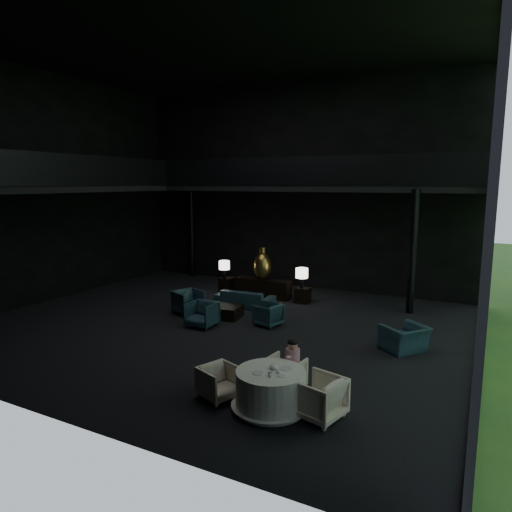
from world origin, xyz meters
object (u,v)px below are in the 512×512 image
at_px(window_armchair, 405,335).
at_px(dining_chair_west, 219,382).
at_px(console, 263,288).
at_px(coffee_table, 227,312).
at_px(side_table_left, 227,285).
at_px(dining_chair_north, 284,373).
at_px(side_table_right, 303,295).
at_px(table_lamp_right, 302,274).
at_px(dining_table, 271,392).
at_px(lounge_armchair_west, 188,300).
at_px(dining_chair_east, 319,394).
at_px(sofa, 245,296).
at_px(child, 293,354).
at_px(lounge_armchair_south, 202,312).
at_px(table_lamp_left, 224,266).
at_px(bronze_urn, 262,266).
at_px(lounge_armchair_east, 268,314).

bearing_deg(window_armchair, dining_chair_west, 4.10).
distance_m(console, coffee_table, 2.86).
relative_size(side_table_left, dining_chair_north, 0.77).
height_order(side_table_right, dining_chair_west, dining_chair_west).
xyz_separation_m(side_table_right, table_lamp_right, (0.00, -0.11, 0.78)).
bearing_deg(dining_table, lounge_armchair_west, 138.68).
bearing_deg(side_table_left, dining_chair_east, -49.49).
xyz_separation_m(sofa, lounge_armchair_west, (-1.26, -1.54, 0.08)).
xyz_separation_m(table_lamp_right, dining_chair_east, (3.21, -7.23, -0.61)).
relative_size(coffee_table, child, 1.33).
distance_m(dining_table, child, 1.06).
xyz_separation_m(console, side_table_left, (-1.60, 0.11, -0.06)).
relative_size(lounge_armchair_south, window_armchair, 0.88).
xyz_separation_m(console, sofa, (0.05, -1.47, 0.03)).
height_order(dining_chair_north, child, child).
bearing_deg(table_lamp_left, table_lamp_right, -1.27).
bearing_deg(side_table_left, sofa, -43.80).
bearing_deg(table_lamp_left, side_table_right, 0.77).
bearing_deg(table_lamp_left, console, 3.14).
relative_size(table_lamp_left, table_lamp_right, 0.95).
bearing_deg(lounge_armchair_west, dining_chair_north, -103.70).
xyz_separation_m(table_lamp_right, sofa, (-1.55, -1.31, -0.68)).
xyz_separation_m(dining_table, child, (0.04, 0.96, 0.43)).
bearing_deg(sofa, bronze_urn, -92.02).
distance_m(side_table_left, dining_chair_north, 8.69).
bearing_deg(child, lounge_armchair_east, -57.45).
height_order(coffee_table, dining_table, dining_table).
bearing_deg(coffee_table, dining_chair_north, -46.37).
bearing_deg(console, table_lamp_right, -5.66).
xyz_separation_m(bronze_urn, table_lamp_right, (1.60, -0.13, -0.14)).
relative_size(bronze_urn, sofa, 0.62).
height_order(console, side_table_left, console).
bearing_deg(window_armchair, lounge_armchair_west, -55.01).
height_order(bronze_urn, sofa, bronze_urn).
relative_size(side_table_right, window_armchair, 0.56).
distance_m(bronze_urn, dining_table, 8.48).
height_order(bronze_urn, side_table_right, bronze_urn).
height_order(bronze_urn, lounge_armchair_east, bronze_urn).
bearing_deg(side_table_right, dining_chair_west, -80.80).
bearing_deg(table_lamp_left, bronze_urn, 1.95).
distance_m(bronze_urn, dining_chair_east, 8.82).
xyz_separation_m(table_lamp_left, child, (5.55, -6.46, -0.30)).
height_order(table_lamp_left, lounge_armchair_east, table_lamp_left).
bearing_deg(lounge_armchair_south, sofa, 87.52).
xyz_separation_m(lounge_armchair_south, window_armchair, (5.65, 0.68, -0.00)).
distance_m(sofa, lounge_armchair_south, 2.49).
bearing_deg(side_table_left, window_armchair, -25.13).
distance_m(dining_table, dining_chair_north, 0.84).
xyz_separation_m(lounge_armchair_west, lounge_armchair_east, (2.86, 0.05, -0.12)).
height_order(sofa, dining_table, sofa).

